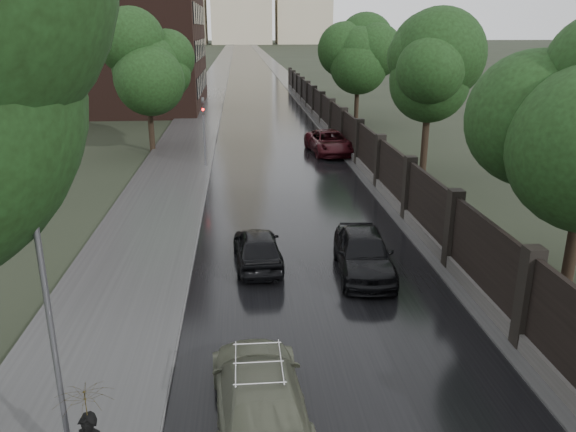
{
  "coord_description": "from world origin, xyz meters",
  "views": [
    {
      "loc": [
        -2.28,
        -6.78,
        7.6
      ],
      "look_at": [
        -0.72,
        11.4,
        1.5
      ],
      "focal_mm": 35.0,
      "sensor_mm": 36.0,
      "label": 1
    }
  ],
  "objects_px": {
    "car_right_far": "(330,142)",
    "traffic_light": "(204,126)",
    "tree_right_c": "(358,63)",
    "tree_right_b": "(429,83)",
    "lamp_post": "(54,348)",
    "tree_left_far": "(147,68)",
    "volga_sedan": "(259,393)",
    "car_right_near": "(364,252)",
    "pedestrian_umbrella": "(86,412)",
    "hatchback_left": "(258,247)"
  },
  "relations": [
    {
      "from": "tree_right_c",
      "to": "car_right_far",
      "type": "xyz_separation_m",
      "value": [
        -4.1,
        -11.69,
        -4.23
      ]
    },
    {
      "from": "hatchback_left",
      "to": "pedestrian_umbrella",
      "type": "bearing_deg",
      "value": 69.76
    },
    {
      "from": "traffic_light",
      "to": "car_right_far",
      "type": "relative_size",
      "value": 0.77
    },
    {
      "from": "tree_right_b",
      "to": "car_right_near",
      "type": "height_order",
      "value": "tree_right_b"
    },
    {
      "from": "tree_right_c",
      "to": "car_right_near",
      "type": "xyz_separation_m",
      "value": [
        -5.9,
        -30.22,
        -4.22
      ]
    },
    {
      "from": "tree_right_b",
      "to": "car_right_near",
      "type": "distance_m",
      "value": 14.21
    },
    {
      "from": "tree_left_far",
      "to": "tree_right_b",
      "type": "bearing_deg",
      "value": -27.3
    },
    {
      "from": "tree_left_far",
      "to": "tree_right_b",
      "type": "distance_m",
      "value": 17.45
    },
    {
      "from": "tree_left_far",
      "to": "hatchback_left",
      "type": "distance_m",
      "value": 20.76
    },
    {
      "from": "traffic_light",
      "to": "pedestrian_umbrella",
      "type": "relative_size",
      "value": 1.57
    },
    {
      "from": "tree_right_b",
      "to": "hatchback_left",
      "type": "height_order",
      "value": "tree_right_b"
    },
    {
      "from": "hatchback_left",
      "to": "tree_right_b",
      "type": "bearing_deg",
      "value": -132.65
    },
    {
      "from": "volga_sedan",
      "to": "pedestrian_umbrella",
      "type": "height_order",
      "value": "pedestrian_umbrella"
    },
    {
      "from": "traffic_light",
      "to": "car_right_near",
      "type": "relative_size",
      "value": 0.93
    },
    {
      "from": "tree_left_far",
      "to": "lamp_post",
      "type": "xyz_separation_m",
      "value": [
        2.6,
        -28.5,
        -2.57
      ]
    },
    {
      "from": "tree_right_b",
      "to": "lamp_post",
      "type": "bearing_deg",
      "value": -122.18
    },
    {
      "from": "tree_right_c",
      "to": "lamp_post",
      "type": "bearing_deg",
      "value": -108.52
    },
    {
      "from": "tree_right_b",
      "to": "lamp_post",
      "type": "height_order",
      "value": "tree_right_b"
    },
    {
      "from": "tree_right_b",
      "to": "pedestrian_umbrella",
      "type": "relative_size",
      "value": 2.76
    },
    {
      "from": "car_right_near",
      "to": "tree_right_c",
      "type": "bearing_deg",
      "value": 83.12
    },
    {
      "from": "volga_sedan",
      "to": "hatchback_left",
      "type": "height_order",
      "value": "volga_sedan"
    },
    {
      "from": "tree_left_far",
      "to": "tree_right_b",
      "type": "xyz_separation_m",
      "value": [
        15.5,
        -8.0,
        -0.29
      ]
    },
    {
      "from": "tree_right_c",
      "to": "tree_right_b",
      "type": "bearing_deg",
      "value": -90.0
    },
    {
      "from": "traffic_light",
      "to": "hatchback_left",
      "type": "bearing_deg",
      "value": -80.06
    },
    {
      "from": "lamp_post",
      "to": "volga_sedan",
      "type": "height_order",
      "value": "lamp_post"
    },
    {
      "from": "lamp_post",
      "to": "pedestrian_umbrella",
      "type": "bearing_deg",
      "value": -47.49
    },
    {
      "from": "tree_left_far",
      "to": "lamp_post",
      "type": "height_order",
      "value": "tree_left_far"
    },
    {
      "from": "volga_sedan",
      "to": "car_right_far",
      "type": "xyz_separation_m",
      "value": [
        5.44,
        25.5,
        0.07
      ]
    },
    {
      "from": "traffic_light",
      "to": "car_right_near",
      "type": "xyz_separation_m",
      "value": [
        5.9,
        -15.22,
        -1.67
      ]
    },
    {
      "from": "car_right_far",
      "to": "pedestrian_umbrella",
      "type": "height_order",
      "value": "pedestrian_umbrella"
    },
    {
      "from": "car_right_near",
      "to": "lamp_post",
      "type": "bearing_deg",
      "value": -126.06
    },
    {
      "from": "tree_right_c",
      "to": "car_right_near",
      "type": "distance_m",
      "value": 31.08
    },
    {
      "from": "tree_left_far",
      "to": "tree_right_c",
      "type": "relative_size",
      "value": 1.05
    },
    {
      "from": "tree_right_b",
      "to": "volga_sedan",
      "type": "height_order",
      "value": "tree_right_b"
    },
    {
      "from": "lamp_post",
      "to": "car_right_near",
      "type": "relative_size",
      "value": 1.19
    },
    {
      "from": "car_right_near",
      "to": "pedestrian_umbrella",
      "type": "height_order",
      "value": "pedestrian_umbrella"
    },
    {
      "from": "tree_right_b",
      "to": "car_right_near",
      "type": "relative_size",
      "value": 1.63
    },
    {
      "from": "tree_right_b",
      "to": "tree_right_c",
      "type": "bearing_deg",
      "value": 90.0
    },
    {
      "from": "lamp_post",
      "to": "pedestrian_umbrella",
      "type": "height_order",
      "value": "lamp_post"
    },
    {
      "from": "tree_left_far",
      "to": "car_right_far",
      "type": "height_order",
      "value": "tree_left_far"
    },
    {
      "from": "hatchback_left",
      "to": "car_right_near",
      "type": "relative_size",
      "value": 0.88
    },
    {
      "from": "tree_right_b",
      "to": "car_right_far",
      "type": "xyz_separation_m",
      "value": [
        -4.1,
        6.31,
        -4.23
      ]
    },
    {
      "from": "car_right_far",
      "to": "traffic_light",
      "type": "bearing_deg",
      "value": -162.41
    },
    {
      "from": "traffic_light",
      "to": "tree_right_c",
      "type": "bearing_deg",
      "value": 51.82
    },
    {
      "from": "pedestrian_umbrella",
      "to": "traffic_light",
      "type": "bearing_deg",
      "value": 108.88
    },
    {
      "from": "tree_right_b",
      "to": "traffic_light",
      "type": "height_order",
      "value": "tree_right_b"
    },
    {
      "from": "volga_sedan",
      "to": "tree_right_b",
      "type": "bearing_deg",
      "value": -119.91
    },
    {
      "from": "tree_left_far",
      "to": "tree_right_c",
      "type": "height_order",
      "value": "tree_left_far"
    },
    {
      "from": "car_right_near",
      "to": "tree_left_far",
      "type": "bearing_deg",
      "value": 119.56
    },
    {
      "from": "car_right_near",
      "to": "car_right_far",
      "type": "relative_size",
      "value": 0.82
    }
  ]
}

